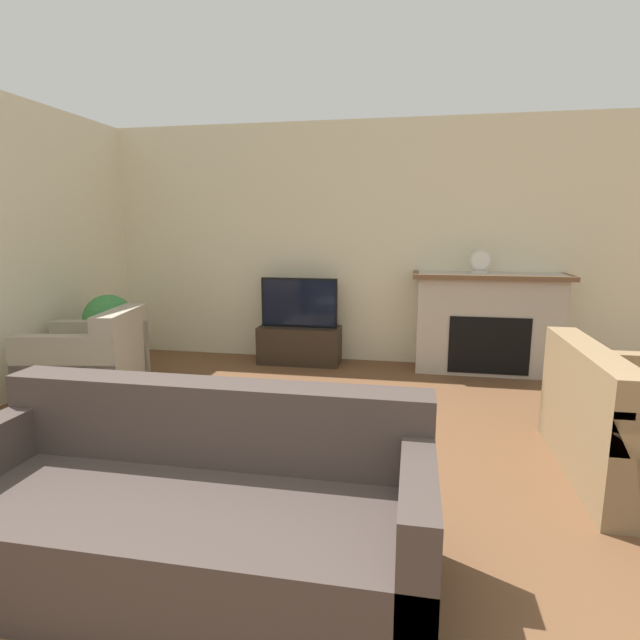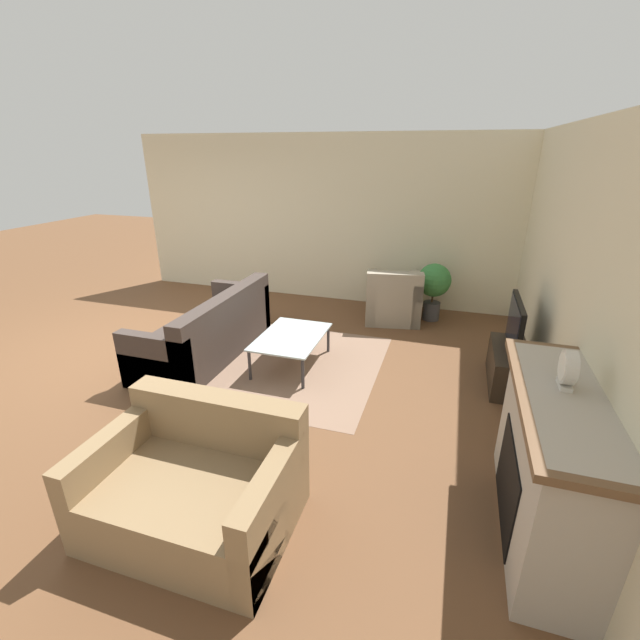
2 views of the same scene
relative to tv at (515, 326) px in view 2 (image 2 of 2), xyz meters
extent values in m
plane|color=brown|center=(0.57, -4.73, -0.70)|extent=(20.00, 20.00, 0.00)
cube|color=beige|center=(0.57, 0.30, 0.65)|extent=(8.67, 0.06, 2.70)
cube|color=beige|center=(-2.30, -2.23, 0.65)|extent=(0.06, 8.00, 2.70)
cube|color=#896B56|center=(0.29, -2.36, -0.70)|extent=(2.25, 1.92, 0.00)
cube|color=#B2A899|center=(2.05, 0.04, -0.17)|extent=(1.47, 0.45, 1.07)
cube|color=black|center=(2.05, -0.19, -0.37)|extent=(0.81, 0.01, 0.60)
cube|color=brown|center=(2.05, 0.01, 0.34)|extent=(1.59, 0.51, 0.05)
cube|color=#2D2319|center=(0.00, 0.00, -0.49)|extent=(0.93, 0.37, 0.43)
cube|color=black|center=(0.00, 0.00, 0.00)|extent=(0.87, 0.05, 0.56)
cube|color=black|center=(0.00, -0.02, 0.00)|extent=(0.83, 0.01, 0.52)
cube|color=#3D332D|center=(0.33, -3.60, -0.49)|extent=(2.09, 0.85, 0.42)
cube|color=#3D332D|center=(0.33, -3.28, -0.08)|extent=(2.09, 0.20, 0.40)
cube|color=#3D332D|center=(-0.65, -3.60, -0.37)|extent=(0.14, 0.85, 0.66)
cube|color=#3D332D|center=(1.30, -3.60, -0.37)|extent=(0.14, 0.85, 0.66)
cube|color=#8C704C|center=(2.73, -2.22, -0.49)|extent=(0.97, 1.34, 0.42)
cube|color=#8C704C|center=(2.35, -2.22, -0.08)|extent=(0.20, 1.34, 0.40)
cube|color=#8C704C|center=(2.73, -2.81, -0.37)|extent=(0.97, 0.14, 0.66)
cube|color=#8C704C|center=(2.73, -1.62, -0.37)|extent=(0.97, 0.14, 0.66)
cube|color=#9E937F|center=(-1.64, -1.53, -0.49)|extent=(1.02, 0.95, 0.42)
cube|color=#9E937F|center=(-1.30, -1.46, -0.08)|extent=(0.34, 0.82, 0.40)
cube|color=#9E937F|center=(-1.70, -1.20, -0.37)|extent=(0.91, 0.30, 0.66)
cube|color=#9E937F|center=(-1.58, -1.85, -0.37)|extent=(0.91, 0.30, 0.66)
cylinder|color=#333338|center=(-0.19, -2.76, -0.52)|extent=(0.04, 0.04, 0.37)
cylinder|color=#333338|center=(0.78, -2.76, -0.52)|extent=(0.04, 0.04, 0.37)
cylinder|color=#333338|center=(-0.19, -2.13, -0.52)|extent=(0.04, 0.04, 0.37)
cylinder|color=#333338|center=(0.78, -2.13, -0.52)|extent=(0.04, 0.04, 0.37)
cube|color=silver|center=(0.29, -2.44, -0.33)|extent=(1.05, 0.72, 0.02)
cylinder|color=#47474C|center=(-1.76, -0.94, -0.57)|extent=(0.25, 0.25, 0.28)
cylinder|color=#4C3823|center=(-1.76, -0.94, -0.35)|extent=(0.03, 0.03, 0.15)
sphere|color=#387F3D|center=(-1.76, -0.94, -0.08)|extent=(0.50, 0.50, 0.50)
cube|color=beige|center=(1.94, 0.04, 0.38)|extent=(0.15, 0.07, 0.03)
cylinder|color=beige|center=(1.94, 0.04, 0.50)|extent=(0.22, 0.07, 0.22)
cylinder|color=white|center=(1.94, 0.01, 0.50)|extent=(0.18, 0.00, 0.18)
camera|label=1|loc=(1.26, -5.42, 0.85)|focal=28.00mm
camera|label=2|loc=(4.62, -0.71, 1.75)|focal=24.00mm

